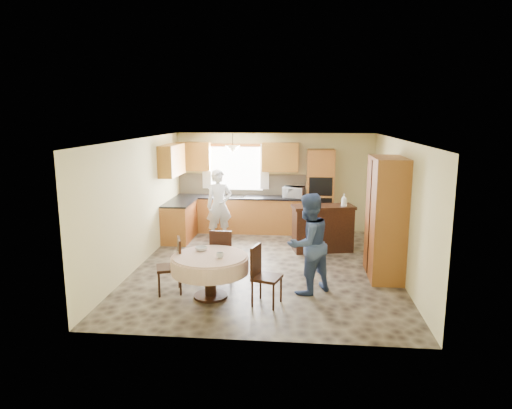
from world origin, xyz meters
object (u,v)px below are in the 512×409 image
object	(u,v)px
sideboard	(323,230)
chair_left	(173,263)
cupboard	(386,218)
person_sink	(219,206)
chair_right	(262,272)
person_dining	(308,244)
oven_tower	(320,192)
dining_table	(210,265)
chair_back	(221,252)

from	to	relation	value
sideboard	chair_left	bearing A→B (deg)	-147.24
cupboard	person_sink	size ratio (longest dim) A/B	1.30
sideboard	chair_right	bearing A→B (deg)	-122.70
person_dining	person_sink	bearing A→B (deg)	-97.78
chair_right	person_dining	bearing A→B (deg)	-35.80
person_sink	sideboard	bearing A→B (deg)	-38.79
sideboard	oven_tower	bearing A→B (deg)	77.69
oven_tower	person_sink	bearing A→B (deg)	-159.64
dining_table	person_dining	size ratio (longest dim) A/B	0.74
cupboard	chair_left	world-z (taller)	cupboard
chair_left	person_sink	bearing A→B (deg)	157.47
chair_back	oven_tower	bearing A→B (deg)	-121.35
dining_table	chair_left	size ratio (longest dim) A/B	1.35
cupboard	person_dining	bearing A→B (deg)	-147.07
chair_left	chair_right	size ratio (longest dim) A/B	0.98
sideboard	cupboard	world-z (taller)	cupboard
sideboard	dining_table	world-z (taller)	sideboard
chair_back	chair_right	distance (m)	1.25
chair_right	person_sink	bearing A→B (deg)	36.91
chair_back	chair_left	bearing A→B (deg)	38.01
oven_tower	sideboard	xyz separation A→B (m)	(0.01, -1.47, -0.58)
cupboard	chair_left	size ratio (longest dim) A/B	2.37
cupboard	chair_back	distance (m)	3.05
chair_right	person_dining	distance (m)	0.96
chair_back	person_dining	world-z (taller)	person_dining
sideboard	chair_back	world-z (taller)	same
person_dining	dining_table	bearing A→B (deg)	-28.41
chair_left	chair_right	world-z (taller)	chair_right
cupboard	chair_right	bearing A→B (deg)	-145.49
oven_tower	sideboard	distance (m)	1.59
chair_left	oven_tower	bearing A→B (deg)	129.01
sideboard	chair_right	distance (m)	3.18
person_dining	chair_left	bearing A→B (deg)	-36.13
oven_tower	person_sink	distance (m)	2.55
oven_tower	dining_table	bearing A→B (deg)	-114.27
oven_tower	chair_left	bearing A→B (deg)	-122.07
oven_tower	dining_table	distance (m)	4.73
sideboard	person_dining	size ratio (longest dim) A/B	0.79
sideboard	chair_left	distance (m)	3.72
sideboard	cupboard	distance (m)	1.96
oven_tower	sideboard	size ratio (longest dim) A/B	1.59
sideboard	chair_back	xyz separation A→B (m)	(-1.89, -2.04, 0.05)
chair_left	chair_back	world-z (taller)	chair_back
cupboard	person_dining	xyz separation A→B (m)	(-1.42, -0.92, -0.26)
oven_tower	chair_left	xyz separation A→B (m)	(-2.59, -4.13, -0.54)
dining_table	chair_left	distance (m)	0.68
chair_back	sideboard	bearing A→B (deg)	-136.09
cupboard	chair_left	distance (m)	3.88
sideboard	person_dining	xyz separation A→B (m)	(-0.36, -2.44, 0.37)
cupboard	oven_tower	bearing A→B (deg)	109.65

